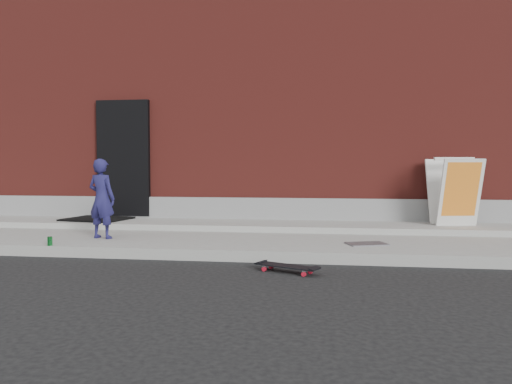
% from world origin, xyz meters
% --- Properties ---
extents(ground, '(80.00, 80.00, 0.00)m').
position_xyz_m(ground, '(0.00, 0.00, 0.00)').
color(ground, black).
rests_on(ground, ground).
extents(sidewalk, '(20.00, 3.00, 0.15)m').
position_xyz_m(sidewalk, '(0.00, 1.50, 0.07)').
color(sidewalk, gray).
rests_on(sidewalk, ground).
extents(apron, '(20.00, 1.20, 0.10)m').
position_xyz_m(apron, '(0.00, 2.40, 0.20)').
color(apron, gray).
rests_on(apron, sidewalk).
extents(building, '(20.00, 8.10, 5.00)m').
position_xyz_m(building, '(-0.00, 6.99, 2.50)').
color(building, maroon).
rests_on(building, ground).
extents(child, '(0.49, 0.38, 1.21)m').
position_xyz_m(child, '(-2.05, 0.81, 0.76)').
color(child, '#1C1A49').
rests_on(child, sidewalk).
extents(skateboard, '(0.77, 0.49, 0.09)m').
position_xyz_m(skateboard, '(0.87, -0.54, 0.07)').
color(skateboard, '#B41225').
rests_on(skateboard, ground).
extents(pizza_sign, '(0.84, 0.94, 1.15)m').
position_xyz_m(pizza_sign, '(3.47, 2.47, 0.82)').
color(pizza_sign, silver).
rests_on(pizza_sign, apron).
extents(soda_can, '(0.08, 0.08, 0.12)m').
position_xyz_m(soda_can, '(-2.46, 0.05, 0.21)').
color(soda_can, '#1A8230').
rests_on(soda_can, sidewalk).
extents(doormat, '(1.23, 1.07, 0.03)m').
position_xyz_m(doormat, '(-2.90, 2.40, 0.27)').
color(doormat, black).
rests_on(doormat, apron).
extents(utility_plate, '(0.63, 0.51, 0.02)m').
position_xyz_m(utility_plate, '(1.89, 0.77, 0.16)').
color(utility_plate, '#5D5C62').
rests_on(utility_plate, sidewalk).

